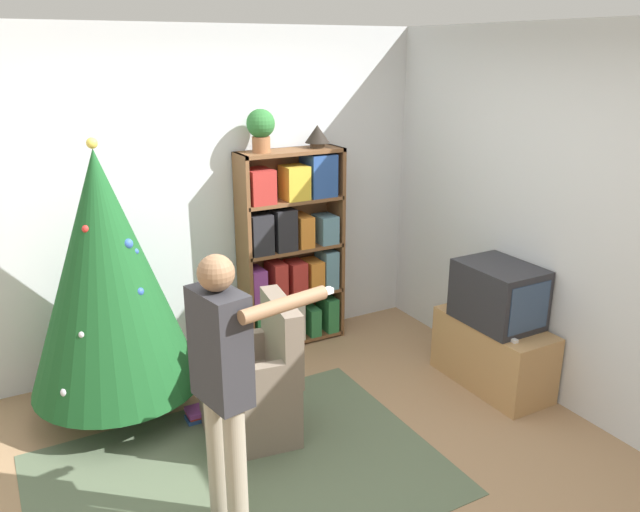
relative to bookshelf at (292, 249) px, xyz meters
The scene contains 14 objects.
ground_plane 1.97m from the bookshelf, 113.14° to the right, with size 14.00×14.00×0.00m, color #9E7A56.
wall_back 0.87m from the bookshelf, 162.68° to the left, with size 8.00×0.10×2.60m.
wall_right 2.12m from the bookshelf, 52.36° to the right, with size 0.10×8.00×2.60m.
area_rug 2.01m from the bookshelf, 126.30° to the right, with size 2.35×1.70×0.01m.
bookshelf is the anchor object (origin of this frame).
tv_stand 1.80m from the bookshelf, 54.59° to the right, with size 0.43×0.91×0.51m.
television 1.70m from the bookshelf, 54.64° to the right, with size 0.44×0.59×0.44m.
game_remote 1.89m from the bookshelf, 62.66° to the right, with size 0.04×0.12×0.02m.
christmas_tree 1.61m from the bookshelf, 165.04° to the right, with size 1.13×1.13×1.91m.
armchair 1.48m from the bookshelf, 126.62° to the right, with size 0.65×0.64×0.92m.
standing_person 2.24m from the bookshelf, 124.96° to the right, with size 0.69×0.46×1.53m.
potted_plant 1.04m from the bookshelf, behind, with size 0.22×0.22×0.33m.
table_lamp 0.96m from the bookshelf, ahead, with size 0.20×0.20×0.18m.
book_pile_near_tree 1.57m from the bookshelf, 144.81° to the right, with size 0.18×0.15×0.08m.
Camera 1 is at (-1.47, -2.79, 2.42)m, focal length 35.00 mm.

